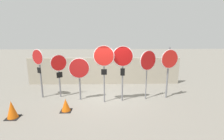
{
  "coord_description": "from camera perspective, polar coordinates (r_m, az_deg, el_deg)",
  "views": [
    {
      "loc": [
        0.27,
        -7.86,
        3.36
      ],
      "look_at": [
        0.44,
        0.0,
        1.44
      ],
      "focal_mm": 28.0,
      "sensor_mm": 36.0,
      "label": 1
    }
  ],
  "objects": [
    {
      "name": "stop_sign_3",
      "position": [
        7.6,
        -2.66,
        3.17
      ],
      "size": [
        0.92,
        0.13,
        2.63
      ],
      "rotation": [
        0.0,
        0.0,
        -0.04
      ],
      "color": "slate",
      "rests_on": "ground"
    },
    {
      "name": "fence_back",
      "position": [
        10.53,
        -2.63,
        -0.35
      ],
      "size": [
        9.08,
        0.12,
        1.61
      ],
      "color": "#A89E89",
      "rests_on": "ground"
    },
    {
      "name": "stop_sign_1",
      "position": [
        8.69,
        -16.95,
        0.91
      ],
      "size": [
        0.68,
        0.46,
        2.13
      ],
      "rotation": [
        0.0,
        0.0,
        0.58
      ],
      "color": "slate",
      "rests_on": "ground"
    },
    {
      "name": "stop_sign_4",
      "position": [
        7.79,
        3.54,
        2.78
      ],
      "size": [
        0.92,
        0.14,
        2.59
      ],
      "rotation": [
        0.0,
        0.0,
        -0.02
      ],
      "color": "slate",
      "rests_on": "ground"
    },
    {
      "name": "ground_plane",
      "position": [
        8.56,
        -2.96,
        -9.43
      ],
      "size": [
        40.0,
        40.0,
        0.0
      ],
      "primitive_type": "plane",
      "color": "gray"
    },
    {
      "name": "stop_sign_2",
      "position": [
        8.13,
        -10.64,
        -0.3
      ],
      "size": [
        0.94,
        0.21,
        2.03
      ],
      "rotation": [
        0.0,
        0.0,
        0.18
      ],
      "color": "slate",
      "rests_on": "ground"
    },
    {
      "name": "stop_sign_0",
      "position": [
        8.9,
        -22.81,
        1.81
      ],
      "size": [
        0.65,
        0.4,
        2.4
      ],
      "rotation": [
        0.0,
        0.0,
        -0.54
      ],
      "color": "slate",
      "rests_on": "ground"
    },
    {
      "name": "stop_sign_5",
      "position": [
        8.18,
        11.65,
        2.39
      ],
      "size": [
        0.82,
        0.49,
        2.37
      ],
      "rotation": [
        0.0,
        0.0,
        0.52
      ],
      "color": "slate",
      "rests_on": "ground"
    },
    {
      "name": "stop_sign_6",
      "position": [
        8.6,
        18.14,
        2.03
      ],
      "size": [
        0.87,
        0.29,
        2.48
      ],
      "rotation": [
        0.0,
        0.0,
        0.29
      ],
      "color": "slate",
      "rests_on": "ground"
    },
    {
      "name": "traffic_cone_0",
      "position": [
        7.55,
        -14.87,
        -11.0
      ],
      "size": [
        0.44,
        0.44,
        0.54
      ],
      "color": "black",
      "rests_on": "ground"
    },
    {
      "name": "traffic_cone_1",
      "position": [
        7.75,
        -29.89,
        -11.16
      ],
      "size": [
        0.48,
        0.48,
        0.69
      ],
      "color": "black",
      "rests_on": "ground"
    }
  ]
}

